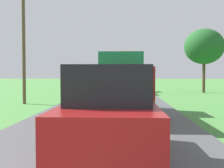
{
  "coord_description": "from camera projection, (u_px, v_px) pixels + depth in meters",
  "views": [
    {
      "loc": [
        0.69,
        -0.98,
        1.85
      ],
      "look_at": [
        0.13,
        10.82,
        1.4
      ],
      "focal_mm": 43.72,
      "sensor_mm": 36.0,
      "label": 1
    }
  ],
  "objects": [
    {
      "name": "banana_truck_near",
      "position": [
        120.0,
        82.0,
        12.31
      ],
      "size": [
        2.38,
        5.82,
        2.8
      ],
      "color": "#2D2D30",
      "rests_on": "road_surface"
    },
    {
      "name": "banana_truck_far",
      "position": [
        121.0,
        77.0,
        27.41
      ],
      "size": [
        2.38,
        5.81,
        2.8
      ],
      "color": "#2D2D30",
      "rests_on": "road_surface"
    },
    {
      "name": "utility_pole_roadside",
      "position": [
        24.0,
        38.0,
        16.55
      ],
      "size": [
        2.49,
        0.2,
        7.28
      ],
      "color": "brown",
      "rests_on": "ground"
    },
    {
      "name": "roadside_tree_near_left",
      "position": [
        204.0,
        47.0,
        26.44
      ],
      "size": [
        3.81,
        3.81,
        6.2
      ],
      "color": "#4C3823",
      "rests_on": "ground"
    },
    {
      "name": "following_car",
      "position": [
        110.0,
        113.0,
        5.42
      ],
      "size": [
        1.74,
        4.1,
        1.92
      ],
      "color": "maroon",
      "rests_on": "road_surface"
    }
  ]
}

